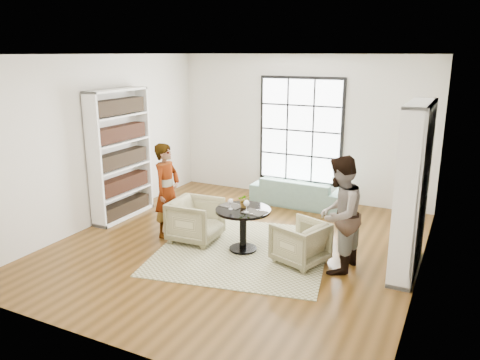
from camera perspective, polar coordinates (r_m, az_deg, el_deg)
The scene contains 16 objects.
ground at distance 7.66m, azimuth -0.35°, elevation -7.97°, with size 6.00×6.00×0.00m, color brown.
room_shell at distance 7.73m, azimuth 1.44°, elevation 2.06°, with size 6.00×6.01×6.00m.
rug at distance 7.48m, azimuth 0.37°, elevation -8.53°, with size 2.59×2.59×0.01m, color #B1AF85.
pedestal_table at distance 7.30m, azimuth 0.38°, elevation -4.95°, with size 0.86×0.86×0.69m.
sofa at distance 9.63m, azimuth 7.18°, elevation -1.40°, with size 1.91×0.75×0.56m, color slate.
armchair_left at distance 7.77m, azimuth -5.42°, elevation -4.90°, with size 0.76×0.78×0.71m, color tan.
armchair_right at distance 7.01m, azimuth 7.35°, elevation -7.57°, with size 0.68×0.70×0.64m, color tan.
person_left at distance 7.92m, azimuth -8.89°, elevation -1.25°, with size 0.58×0.38×1.59m, color gray.
person_right at distance 6.69m, azimuth 11.97°, elevation -4.17°, with size 0.81×0.63×1.68m, color gray.
placemat_left at distance 7.39m, azimuth -1.00°, elevation -3.14°, with size 0.34×0.26×0.01m, color #282622.
placemat_right at distance 7.09m, azimuth 1.80°, elevation -3.94°, with size 0.34×0.26×0.01m, color #282622.
cutlery_left at distance 7.38m, azimuth -1.00°, elevation -3.09°, with size 0.14×0.22×0.01m, color silver, non-canonical shape.
cutlery_right at distance 7.09m, azimuth 1.80°, elevation -3.89°, with size 0.14×0.22×0.01m, color silver, non-canonical shape.
wine_glass_left at distance 7.19m, azimuth -1.15°, elevation -2.65°, with size 0.08×0.08×0.17m.
wine_glass_right at distance 7.04m, azimuth 0.80°, elevation -2.88°, with size 0.09×0.09×0.20m.
flower_centerpiece at distance 7.28m, azimuth 0.56°, elevation -2.52°, with size 0.20×0.17×0.22m, color gray.
Camera 1 is at (3.16, -6.29, 3.03)m, focal length 35.00 mm.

